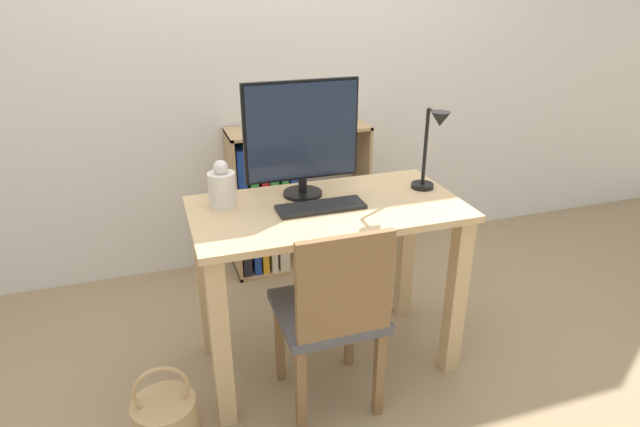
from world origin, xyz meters
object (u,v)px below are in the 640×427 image
at_px(desk_lamp, 433,143).
at_px(monitor, 302,135).
at_px(bookshelf, 277,202).
at_px(basket, 165,419).
at_px(vase, 222,187).
at_px(chair, 333,312).
at_px(keyboard, 321,207).

bearing_deg(desk_lamp, monitor, 165.10).
xyz_separation_m(bookshelf, basket, (-0.75, -1.19, -0.33)).
xyz_separation_m(vase, chair, (0.33, -0.43, -0.40)).
bearing_deg(basket, bookshelf, 57.93).
xyz_separation_m(desk_lamp, basket, (-1.21, -0.27, -0.90)).
xyz_separation_m(monitor, vase, (-0.34, -0.01, -0.19)).
relative_size(monitor, chair, 0.58).
xyz_separation_m(desk_lamp, bookshelf, (-0.47, 0.93, -0.58)).
distance_m(vase, basket, 0.92).
xyz_separation_m(monitor, desk_lamp, (0.53, -0.14, -0.05)).
bearing_deg(vase, monitor, 1.35).
xyz_separation_m(desk_lamp, chair, (-0.55, -0.30, -0.54)).
distance_m(keyboard, vase, 0.41).
height_order(keyboard, basket, keyboard).
bearing_deg(keyboard, basket, -161.06).
height_order(monitor, bookshelf, monitor).
bearing_deg(keyboard, desk_lamp, 2.84).
bearing_deg(monitor, vase, -178.65).
bearing_deg(monitor, chair, -91.75).
bearing_deg(desk_lamp, chair, -151.45).
height_order(vase, bookshelf, vase).
relative_size(vase, chair, 0.23).
bearing_deg(monitor, bookshelf, 84.98).
distance_m(vase, desk_lamp, 0.90).
height_order(vase, desk_lamp, desk_lamp).
bearing_deg(vase, bookshelf, 62.48).
bearing_deg(chair, bookshelf, 84.59).
bearing_deg(chair, keyboard, 79.74).
xyz_separation_m(monitor, bookshelf, (0.07, 0.78, -0.62)).
height_order(monitor, chair, monitor).
xyz_separation_m(chair, bookshelf, (0.08, 1.22, -0.04)).
xyz_separation_m(vase, desk_lamp, (0.88, -0.13, 0.14)).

